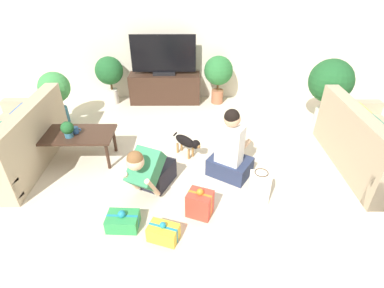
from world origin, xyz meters
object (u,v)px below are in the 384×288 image
at_px(person_sitting, 230,152).
at_px(gift_bag_a, 259,187).
at_px(potted_plant_corner_left, 55,91).
at_px(gift_box_a, 200,204).
at_px(tabletop_plant, 67,129).
at_px(sofa_right, 370,147).
at_px(tv_console, 165,88).
at_px(potted_plant_back_left, 109,73).
at_px(coffee_table, 74,137).
at_px(potted_plant_back_right, 218,73).
at_px(sofa_left, 15,145).
at_px(mug, 76,130).
at_px(gift_box_b, 163,233).
at_px(potted_plant_corner_right, 330,83).
at_px(dog, 187,142).
at_px(gift_box_c, 123,221).
at_px(tv, 163,57).
at_px(person_kneeling, 150,170).

distance_m(person_sitting, gift_bag_a, 0.60).
distance_m(potted_plant_corner_left, person_sitting, 3.15).
relative_size(gift_box_a, tabletop_plant, 1.63).
xyz_separation_m(sofa_right, gift_box_a, (-2.31, -0.89, -0.15)).
height_order(tv_console, potted_plant_back_left, potted_plant_back_left).
bearing_deg(coffee_table, tv_console, 60.80).
bearing_deg(coffee_table, potted_plant_back_right, 42.18).
xyz_separation_m(person_sitting, tabletop_plant, (-2.13, 0.29, 0.19)).
height_order(potted_plant_back_left, person_sitting, person_sitting).
xyz_separation_m(sofa_left, mug, (0.82, 0.11, 0.17)).
bearing_deg(tabletop_plant, gift_box_b, -45.26).
xyz_separation_m(gift_box_a, gift_bag_a, (0.70, 0.21, 0.05)).
height_order(potted_plant_corner_right, gift_box_a, potted_plant_corner_right).
bearing_deg(gift_box_a, potted_plant_back_left, 118.15).
xyz_separation_m(gift_bag_a, tabletop_plant, (-2.42, 0.79, 0.35)).
bearing_deg(dog, gift_box_c, -162.37).
bearing_deg(potted_plant_corner_right, tv, 161.08).
relative_size(potted_plant_back_right, gift_box_c, 2.68).
height_order(tv, gift_box_c, tv).
distance_m(tv_console, tabletop_plant, 2.37).
relative_size(coffee_table, person_sitting, 1.10).
bearing_deg(potted_plant_back_right, tv, 177.21).
bearing_deg(potted_plant_corner_right, mug, -165.11).
bearing_deg(person_sitting, dog, -6.81).
bearing_deg(tabletop_plant, gift_bag_a, -18.02).
relative_size(tv_console, person_sitting, 1.38).
xyz_separation_m(potted_plant_back_right, potted_plant_corner_right, (1.73, -0.89, 0.13)).
relative_size(person_sitting, gift_box_b, 2.78).
bearing_deg(mug, sofa_right, -3.08).
bearing_deg(gift_box_c, gift_box_b, -20.42).
height_order(potted_plant_corner_left, person_sitting, person_sitting).
bearing_deg(gift_bag_a, dog, 131.61).
bearing_deg(gift_box_a, gift_bag_a, 16.91).
xyz_separation_m(sofa_left, tv_console, (1.90, 2.07, -0.02)).
bearing_deg(sofa_right, person_sitting, 95.44).
bearing_deg(sofa_left, tabletop_plant, 90.33).
xyz_separation_m(sofa_right, person_sitting, (-1.90, -0.18, 0.06)).
bearing_deg(gift_bag_a, gift_box_a, -163.09).
relative_size(potted_plant_corner_left, tabletop_plant, 4.02).
bearing_deg(gift_box_a, potted_plant_corner_right, 44.45).
relative_size(person_kneeling, mug, 6.52).
xyz_separation_m(coffee_table, potted_plant_back_left, (0.08, 1.93, 0.23)).
xyz_separation_m(gift_box_c, gift_bag_a, (1.53, 0.40, 0.12)).
xyz_separation_m(potted_plant_corner_right, gift_box_b, (-2.55, -2.48, -0.66)).
height_order(potted_plant_back_left, gift_box_a, potted_plant_back_left).
height_order(sofa_right, potted_plant_back_left, potted_plant_back_left).
distance_m(tv, potted_plant_corner_right, 2.92).
height_order(potted_plant_corner_left, dog, potted_plant_corner_left).
bearing_deg(gift_box_c, tabletop_plant, 127.02).
bearing_deg(potted_plant_back_left, potted_plant_back_right, 0.00).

